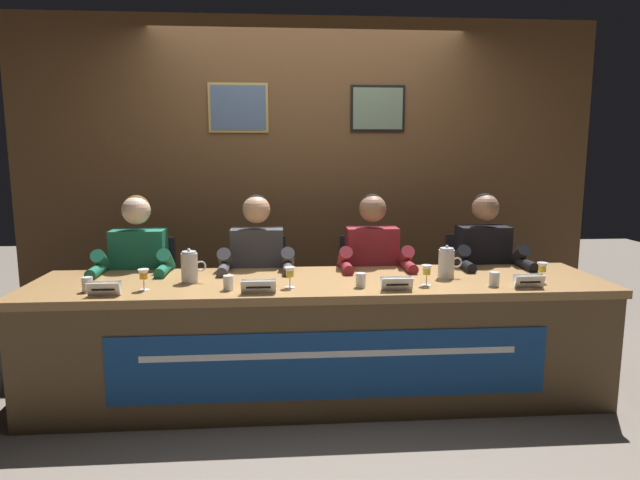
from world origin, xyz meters
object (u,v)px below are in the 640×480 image
at_px(juice_glass_far_left, 144,276).
at_px(water_cup_center_left, 228,284).
at_px(nameplate_center_left, 258,287).
at_px(nameplate_center_right, 397,284).
at_px(panelist_far_left, 137,273).
at_px(chair_far_left, 146,304).
at_px(panelist_center_right, 373,269).
at_px(water_pitcher_left_side, 190,267).
at_px(nameplate_far_right, 529,281).
at_px(chair_center_left, 259,302).
at_px(water_pitcher_right_side, 447,263).
at_px(conference_table, 322,321).
at_px(chair_center_right, 368,300).
at_px(water_cup_center_right, 361,281).
at_px(panelist_far_right, 486,267).
at_px(juice_glass_center_left, 290,273).
at_px(water_cup_far_left, 87,285).
at_px(juice_glass_center_right, 427,271).
at_px(water_cup_far_right, 494,280).
at_px(juice_glass_far_right, 542,269).
at_px(panelist_center_left, 257,271).
at_px(chair_far_right, 474,298).
at_px(nameplate_far_left, 104,289).

height_order(juice_glass_far_left, water_cup_center_left, juice_glass_far_left).
height_order(nameplate_center_left, nameplate_center_right, same).
relative_size(panelist_far_left, nameplate_center_left, 6.41).
bearing_deg(juice_glass_far_left, chair_far_left, 103.45).
relative_size(panelist_center_right, water_pitcher_left_side, 5.93).
distance_m(nameplate_far_right, water_pitcher_left_side, 2.01).
relative_size(chair_center_left, water_pitcher_right_side, 4.37).
height_order(water_pitcher_left_side, water_pitcher_right_side, same).
distance_m(conference_table, water_pitcher_right_side, 0.87).
relative_size(chair_center_right, water_cup_center_right, 10.80).
distance_m(panelist_center_right, water_pitcher_left_side, 1.27).
height_order(chair_center_right, panelist_far_right, panelist_far_right).
xyz_separation_m(conference_table, nameplate_center_left, (-0.37, -0.20, 0.27)).
distance_m(juice_glass_center_left, panelist_far_right, 1.52).
relative_size(panelist_far_left, water_pitcher_right_side, 5.93).
relative_size(water_cup_far_left, water_pitcher_right_side, 0.40).
bearing_deg(juice_glass_center_left, conference_table, 21.56).
height_order(panelist_far_left, water_cup_center_right, panelist_far_left).
relative_size(water_cup_far_left, water_cup_center_right, 1.00).
bearing_deg(panelist_far_right, water_cup_far_left, -166.90).
height_order(juice_glass_center_left, water_cup_center_left, juice_glass_center_left).
bearing_deg(juice_glass_center_right, water_cup_far_right, -6.26).
bearing_deg(panelist_far_right, juice_glass_center_left, -157.37).
bearing_deg(juice_glass_center_left, panelist_far_left, 150.22).
distance_m(juice_glass_center_left, juice_glass_far_right, 1.53).
bearing_deg(panelist_center_left, juice_glass_center_left, -69.94).
distance_m(chair_center_right, chair_far_right, 0.81).
bearing_deg(nameplate_far_right, water_cup_center_right, 174.47).
height_order(nameplate_far_left, nameplate_center_right, same).
bearing_deg(juice_glass_far_left, water_cup_center_right, -1.08).
relative_size(chair_far_right, nameplate_far_right, 5.32).
bearing_deg(water_pitcher_right_side, panelist_center_right, 134.09).
bearing_deg(water_cup_center_left, water_pitcher_right_side, 8.73).
height_order(juice_glass_far_left, chair_center_right, chair_center_right).
xyz_separation_m(nameplate_far_left, water_pitcher_right_side, (2.01, 0.29, 0.05)).
height_order(juice_glass_far_left, panelist_center_left, panelist_center_left).
bearing_deg(nameplate_far_right, chair_far_right, 88.98).
height_order(water_cup_center_left, chair_center_right, chair_center_right).
distance_m(conference_table, nameplate_far_right, 1.24).
xyz_separation_m(chair_center_left, panelist_center_left, (-0.00, -0.20, 0.28)).
xyz_separation_m(chair_center_right, chair_far_right, (0.81, 0.00, 0.00)).
bearing_deg(panelist_far_right, nameplate_center_left, -155.90).
xyz_separation_m(panelist_far_left, juice_glass_center_left, (1.02, -0.58, 0.11)).
bearing_deg(panelist_far_left, juice_glass_far_right, -12.60).
relative_size(nameplate_far_left, nameplate_center_right, 0.97).
distance_m(nameplate_far_left, water_pitcher_left_side, 0.51).
height_order(water_cup_center_left, water_pitcher_right_side, water_pitcher_right_side).
distance_m(chair_center_left, panelist_center_right, 0.88).
height_order(chair_far_left, panelist_far_right, panelist_far_right).
relative_size(panelist_far_left, nameplate_far_right, 7.22).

